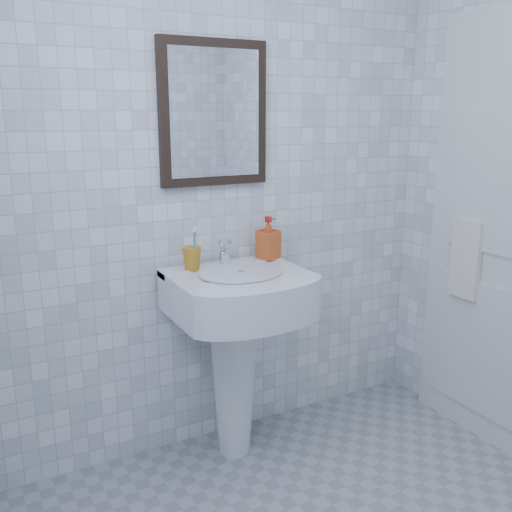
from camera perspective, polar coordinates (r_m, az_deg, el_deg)
wall_back at (r=2.61m, az=-3.21°, el=7.44°), size 2.20×0.02×2.50m
washbasin at (r=2.56m, az=-2.04°, el=-7.64°), size 0.58×0.43×0.90m
faucet at (r=2.55m, az=-3.17°, el=0.20°), size 0.05×0.11×0.13m
toothbrush_cup at (r=2.49m, az=-6.43°, el=-0.23°), size 0.08×0.08×0.10m
soap_dispenser at (r=2.65m, az=1.23°, el=1.84°), size 0.11×0.11×0.20m
wall_mirror at (r=2.55m, az=-4.23°, el=14.02°), size 0.50×0.04×0.62m
bathroom_door at (r=2.82m, az=23.26°, el=1.67°), size 0.04×0.80×2.00m
towel_ring at (r=2.89m, az=20.81°, el=3.18°), size 0.01×0.18×0.18m
hand_towel at (r=2.91m, az=20.24°, el=-0.32°), size 0.03×0.16×0.38m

